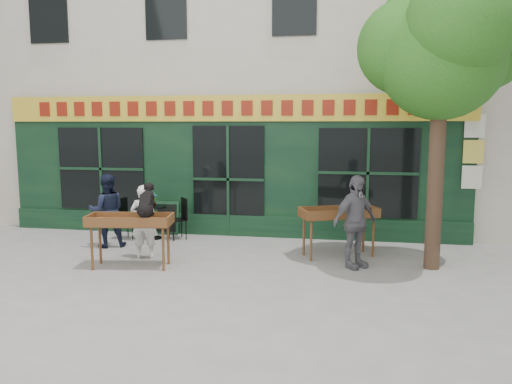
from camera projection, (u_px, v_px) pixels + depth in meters
ground at (202, 261)px, 9.64m from camera, size 80.00×80.00×0.00m
building at (255, 45)px, 14.80m from camera, size 14.00×7.26×10.00m
street_tree at (444, 39)px, 8.69m from camera, size 3.05×2.90×5.60m
book_cart_center at (130, 224)px, 9.15m from camera, size 1.57×0.83×0.99m
dog at (146, 199)px, 8.98m from camera, size 0.42×0.64×0.60m
woman at (144, 222)px, 9.80m from camera, size 0.58×0.42×1.46m
book_cart_right at (339, 216)px, 9.92m from camera, size 1.62×1.16×0.99m
man_right at (355, 222)px, 9.13m from camera, size 1.02×1.00×1.72m
bistro_table at (154, 216)px, 11.50m from camera, size 0.60×0.60×0.76m
bistro_chair_left at (126, 215)px, 11.52m from camera, size 0.41×0.40×0.95m
bistro_chair_right at (181, 215)px, 11.49m from camera, size 0.51×0.51×0.95m
potted_plant at (153, 200)px, 11.45m from camera, size 0.17×0.13×0.31m
man_left at (107, 211)px, 10.71m from camera, size 0.96×0.89×1.59m
chalkboard at (167, 218)px, 11.98m from camera, size 0.57×0.24×0.79m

